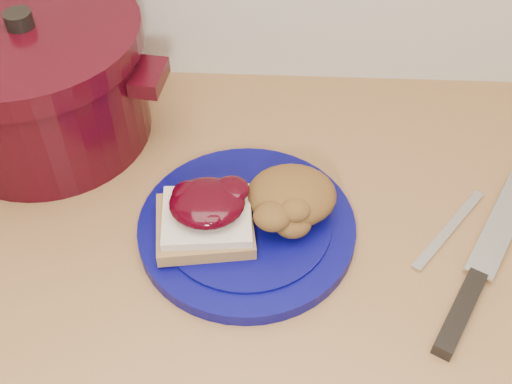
{
  "coord_description": "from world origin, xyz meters",
  "views": [
    {
      "loc": [
        -0.0,
        1.01,
        1.49
      ],
      "look_at": [
        -0.03,
        1.51,
        0.95
      ],
      "focal_mm": 45.0,
      "sensor_mm": 36.0,
      "label": 1
    }
  ],
  "objects_px": {
    "butter_knife": "(449,229)",
    "pepper_grinder": "(14,86)",
    "plate": "(247,228)",
    "chef_knife": "(473,285)",
    "dutch_oven": "(38,81)"
  },
  "relations": [
    {
      "from": "dutch_oven",
      "to": "chef_knife",
      "type": "bearing_deg",
      "value": -24.28
    },
    {
      "from": "plate",
      "to": "pepper_grinder",
      "type": "bearing_deg",
      "value": 150.14
    },
    {
      "from": "chef_knife",
      "to": "pepper_grinder",
      "type": "xyz_separation_m",
      "value": [
        -0.57,
        0.26,
        0.06
      ]
    },
    {
      "from": "pepper_grinder",
      "to": "plate",
      "type": "bearing_deg",
      "value": -29.86
    },
    {
      "from": "chef_knife",
      "to": "butter_knife",
      "type": "bearing_deg",
      "value": 36.72
    },
    {
      "from": "pepper_grinder",
      "to": "butter_knife",
      "type": "bearing_deg",
      "value": -16.81
    },
    {
      "from": "chef_knife",
      "to": "butter_knife",
      "type": "distance_m",
      "value": 0.09
    },
    {
      "from": "plate",
      "to": "butter_knife",
      "type": "bearing_deg",
      "value": 3.41
    },
    {
      "from": "plate",
      "to": "pepper_grinder",
      "type": "relative_size",
      "value": 2.05
    },
    {
      "from": "butter_knife",
      "to": "plate",
      "type": "bearing_deg",
      "value": 131.28
    },
    {
      "from": "plate",
      "to": "chef_knife",
      "type": "distance_m",
      "value": 0.26
    },
    {
      "from": "plate",
      "to": "dutch_oven",
      "type": "xyz_separation_m",
      "value": [
        -0.28,
        0.17,
        0.08
      ]
    },
    {
      "from": "pepper_grinder",
      "to": "dutch_oven",
      "type": "bearing_deg",
      "value": -19.35
    },
    {
      "from": "butter_knife",
      "to": "pepper_grinder",
      "type": "xyz_separation_m",
      "value": [
        -0.56,
        0.17,
        0.06
      ]
    },
    {
      "from": "chef_knife",
      "to": "butter_knife",
      "type": "relative_size",
      "value": 1.79
    }
  ]
}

